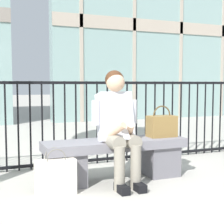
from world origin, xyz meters
The scene contains 6 objects.
ground_plane centered at (0.00, 0.00, 0.00)m, with size 60.00×60.00×0.00m, color #B2ADA3.
stone_bench centered at (0.00, 0.00, 0.27)m, with size 1.60×0.44×0.45m.
seated_person_with_phone centered at (-0.03, -0.13, 0.65)m, with size 0.52×0.66×1.21m.
handbag_on_bench centered at (0.58, -0.01, 0.58)m, with size 0.33×0.18×0.37m.
shopping_bag centered at (-0.73, -0.25, 0.18)m, with size 0.39×0.14×0.46m.
plaza_railing centered at (0.00, 0.80, 0.56)m, with size 8.33×0.04×1.10m.
Camera 1 is at (-1.42, -3.37, 1.07)m, focal length 53.74 mm.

